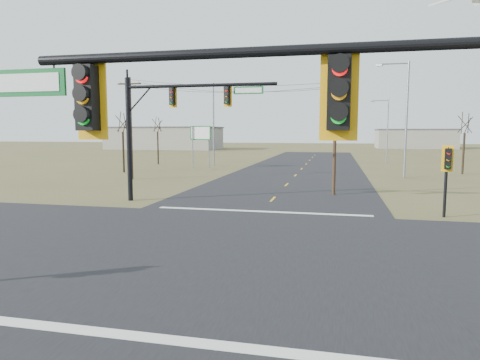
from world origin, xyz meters
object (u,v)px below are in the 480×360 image
mast_arm_far (170,113)px  streetlight_c (215,120)px  pedestal_signal_ne (447,164)px  highway_sign (200,138)px  utility_pole_near (335,135)px  streetlight_a (404,113)px  streetlight_b (386,127)px  mast_arm_near (336,124)px  bare_tree_b (157,124)px  bare_tree_c (465,122)px  utility_pole_far (131,127)px  bare_tree_a (122,122)px

mast_arm_far → streetlight_c: (-5.36, 28.98, 0.43)m
pedestal_signal_ne → highway_sign: highway_sign is taller
utility_pole_near → streetlight_a: 15.00m
streetlight_a → streetlight_b: (0.71, 21.64, -1.11)m
mast_arm_near → streetlight_a: (6.33, 37.71, 1.73)m
highway_sign → bare_tree_b: bearing=158.1°
pedestal_signal_ne → bare_tree_c: bare_tree_c is taller
bare_tree_b → bare_tree_c: (37.01, -5.92, -0.10)m
highway_sign → bare_tree_b: 9.16m
utility_pole_far → bare_tree_b: bearing=106.0°
mast_arm_near → mast_arm_far: 21.44m
utility_pole_far → bare_tree_b: (-5.15, 17.99, 0.61)m
utility_pole_near → bare_tree_c: bearing=54.3°
highway_sign → utility_pole_far: bearing=-91.1°
streetlight_a → bare_tree_b: size_ratio=1.61×
mast_arm_near → streetlight_a: streetlight_a is taller
streetlight_b → streetlight_c: (-22.52, -11.50, 0.90)m
highway_sign → streetlight_a: size_ratio=0.47×
utility_pole_far → bare_tree_a: utility_pole_far is taller
utility_pole_far → streetlight_a: bearing=15.8°
bare_tree_b → bare_tree_c: size_ratio=1.00×
bare_tree_c → mast_arm_near: bearing=-107.1°
streetlight_c → bare_tree_c: 29.06m
utility_pole_near → pedestal_signal_ne: bearing=-51.3°
mast_arm_near → bare_tree_a: (-22.78, 36.63, 1.02)m
utility_pole_near → bare_tree_c: utility_pole_near is taller
utility_pole_far → bare_tree_a: 7.29m
pedestal_signal_ne → streetlight_c: 37.31m
utility_pole_near → bare_tree_a: 25.86m
utility_pole_near → streetlight_c: streetlight_c is taller
streetlight_a → utility_pole_far: bearing=-139.6°
streetlight_a → mast_arm_near: bearing=-74.9°
mast_arm_far → bare_tree_b: 32.76m
streetlight_c → bare_tree_a: 13.38m
streetlight_b → bare_tree_c: size_ratio=1.33×
pedestal_signal_ne → highway_sign: size_ratio=0.73×
pedestal_signal_ne → streetlight_a: size_ratio=0.34×
utility_pole_far → streetlight_b: utility_pole_far is taller
highway_sign → streetlight_a: streetlight_a is taller
pedestal_signal_ne → streetlight_c: streetlight_c is taller
utility_pole_near → highway_sign: bearing=129.5°
highway_sign → bare_tree_a: bearing=-122.4°
streetlight_b → pedestal_signal_ne: bearing=-82.3°
pedestal_signal_ne → utility_pole_near: (-5.68, 7.08, 1.42)m
utility_pole_near → bare_tree_a: (-22.69, 12.33, 1.33)m
utility_pole_near → streetlight_b: streetlight_b is taller
mast_arm_near → utility_pole_near: 24.31m
streetlight_b → bare_tree_a: streetlight_b is taller
highway_sign → bare_tree_c: 29.43m
highway_sign → streetlight_a: 23.54m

